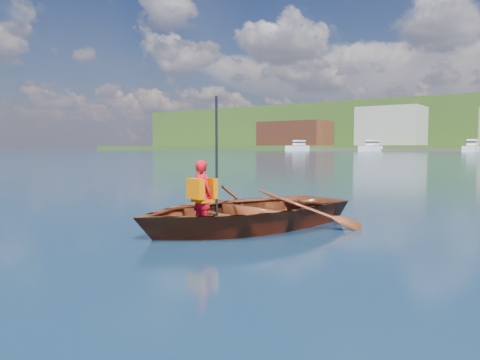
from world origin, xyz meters
TOP-DOWN VIEW (x-y plane):
  - ground at (0.00, 0.00)m, footprint 600.00×600.00m
  - rowboat at (0.57, -0.72)m, footprint 3.75×4.54m
  - child_paddler at (0.48, -1.63)m, footprint 0.42×0.41m

SIDE VIEW (x-z plane):
  - ground at x=0.00m, z-range 0.00..0.00m
  - rowboat at x=0.57m, z-range -0.15..0.67m
  - child_paddler at x=0.48m, z-range -0.34..1.60m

